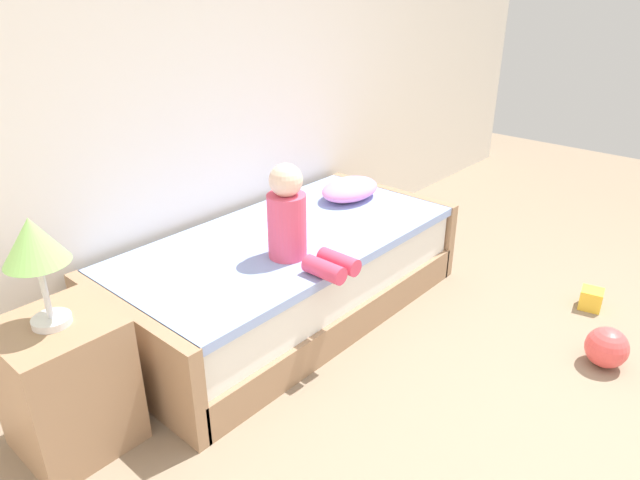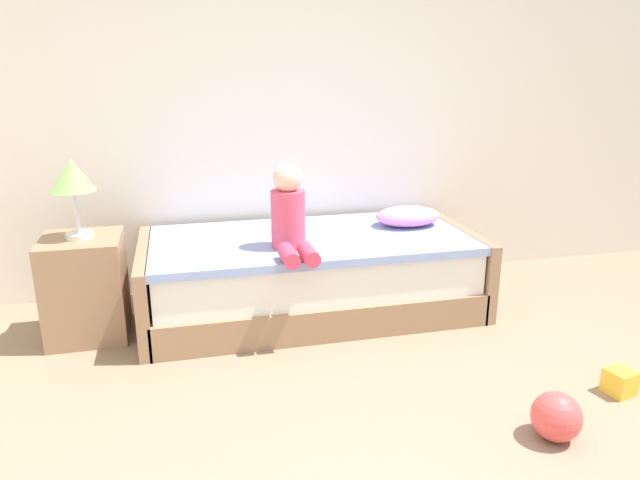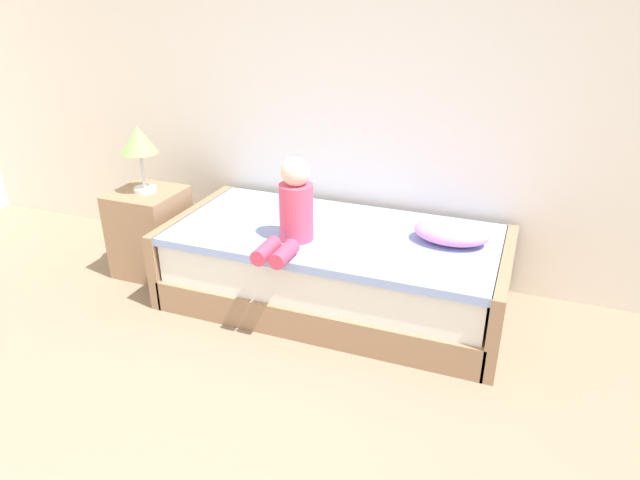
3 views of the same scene
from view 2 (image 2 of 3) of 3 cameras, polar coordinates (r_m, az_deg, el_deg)
The scene contains 8 objects.
wall_rear at distance 4.14m, azimuth -1.03°, elevation 15.55°, with size 7.20×0.10×2.90m, color silver.
bed at distance 3.76m, azimuth -0.91°, elevation -3.36°, with size 2.11×1.00×0.50m.
nightstand at distance 3.66m, azimuth -21.88°, elevation -4.30°, with size 0.44×0.44×0.60m, color #997556.
table_lamp at distance 3.49m, azimuth -23.01°, elevation 5.50°, with size 0.24×0.24×0.45m.
child_figure at distance 3.37m, azimuth -2.99°, elevation 2.41°, with size 0.20×0.51×0.50m.
pillow at distance 3.96m, azimuth 8.56°, elevation 2.33°, with size 0.44×0.30×0.13m, color #EA8CC6.
toy_ball at distance 2.78m, azimuth 22.07°, elevation -15.67°, with size 0.21×0.21×0.21m, color #E54C4C.
toy_block at distance 3.26m, azimuth 27.21°, elevation -12.21°, with size 0.12×0.12×0.12m, color yellow.
Camera 2 is at (-0.91, -1.44, 1.55)m, focal length 32.78 mm.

